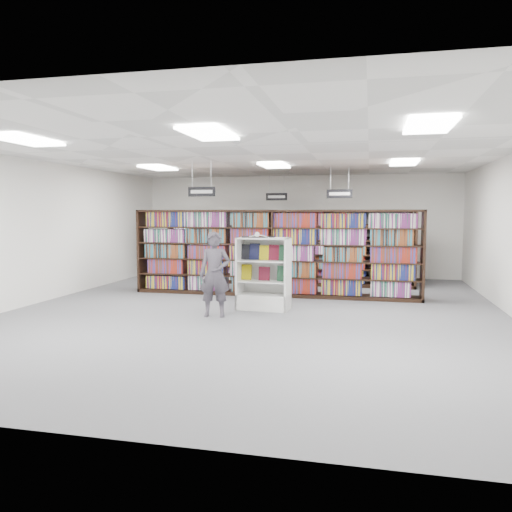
% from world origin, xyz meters
% --- Properties ---
extents(floor, '(12.00, 12.00, 0.00)m').
position_xyz_m(floor, '(0.00, 0.00, 0.00)').
color(floor, '#505055').
rests_on(floor, ground).
extents(ceiling, '(10.00, 12.00, 0.10)m').
position_xyz_m(ceiling, '(0.00, 0.00, 3.20)').
color(ceiling, white).
rests_on(ceiling, wall_back).
extents(wall_back, '(10.00, 0.10, 3.20)m').
position_xyz_m(wall_back, '(0.00, 6.00, 1.60)').
color(wall_back, white).
rests_on(wall_back, ground).
extents(wall_front, '(10.00, 0.10, 3.20)m').
position_xyz_m(wall_front, '(0.00, -6.00, 1.60)').
color(wall_front, white).
rests_on(wall_front, ground).
extents(wall_left, '(0.10, 12.00, 3.20)m').
position_xyz_m(wall_left, '(-5.00, 0.00, 1.60)').
color(wall_left, white).
rests_on(wall_left, ground).
extents(bookshelf_row_near, '(7.00, 0.60, 2.10)m').
position_xyz_m(bookshelf_row_near, '(0.00, 2.00, 1.05)').
color(bookshelf_row_near, black).
rests_on(bookshelf_row_near, floor).
extents(bookshelf_row_mid, '(7.00, 0.60, 2.10)m').
position_xyz_m(bookshelf_row_mid, '(0.00, 4.00, 1.05)').
color(bookshelf_row_mid, black).
rests_on(bookshelf_row_mid, floor).
extents(bookshelf_row_far, '(7.00, 0.60, 2.10)m').
position_xyz_m(bookshelf_row_far, '(0.00, 5.70, 1.05)').
color(bookshelf_row_far, black).
rests_on(bookshelf_row_far, floor).
extents(aisle_sign_left, '(0.65, 0.02, 0.80)m').
position_xyz_m(aisle_sign_left, '(-1.50, 1.00, 2.53)').
color(aisle_sign_left, '#B2B2B7').
rests_on(aisle_sign_left, ceiling).
extents(aisle_sign_right, '(0.65, 0.02, 0.80)m').
position_xyz_m(aisle_sign_right, '(1.50, 3.00, 2.53)').
color(aisle_sign_right, '#B2B2B7').
rests_on(aisle_sign_right, ceiling).
extents(aisle_sign_center, '(0.65, 0.02, 0.80)m').
position_xyz_m(aisle_sign_center, '(-0.50, 5.00, 2.53)').
color(aisle_sign_center, '#B2B2B7').
rests_on(aisle_sign_center, ceiling).
extents(troffer_front_left, '(0.60, 1.20, 0.04)m').
position_xyz_m(troffer_front_left, '(-3.00, -3.00, 3.16)').
color(troffer_front_left, white).
rests_on(troffer_front_left, ceiling).
extents(troffer_front_center, '(0.60, 1.20, 0.04)m').
position_xyz_m(troffer_front_center, '(0.00, -3.00, 3.16)').
color(troffer_front_center, white).
rests_on(troffer_front_center, ceiling).
extents(troffer_front_right, '(0.60, 1.20, 0.04)m').
position_xyz_m(troffer_front_right, '(3.00, -3.00, 3.16)').
color(troffer_front_right, white).
rests_on(troffer_front_right, ceiling).
extents(troffer_back_left, '(0.60, 1.20, 0.04)m').
position_xyz_m(troffer_back_left, '(-3.00, 2.00, 3.16)').
color(troffer_back_left, white).
rests_on(troffer_back_left, ceiling).
extents(troffer_back_center, '(0.60, 1.20, 0.04)m').
position_xyz_m(troffer_back_center, '(0.00, 2.00, 3.16)').
color(troffer_back_center, white).
rests_on(troffer_back_center, ceiling).
extents(troffer_back_right, '(0.60, 1.20, 0.04)m').
position_xyz_m(troffer_back_right, '(3.00, 2.00, 3.16)').
color(troffer_back_right, white).
rests_on(troffer_back_right, ceiling).
extents(endcap_display, '(1.12, 0.61, 1.52)m').
position_xyz_m(endcap_display, '(0.12, 0.25, 0.50)').
color(endcap_display, white).
rests_on(endcap_display, floor).
extents(open_book, '(0.75, 0.53, 0.13)m').
position_xyz_m(open_book, '(-0.02, 0.29, 1.55)').
color(open_book, black).
rests_on(open_book, endcap_display).
extents(shopper, '(0.67, 0.50, 1.66)m').
position_xyz_m(shopper, '(-0.66, -0.70, 0.83)').
color(shopper, '#443F48').
rests_on(shopper, floor).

